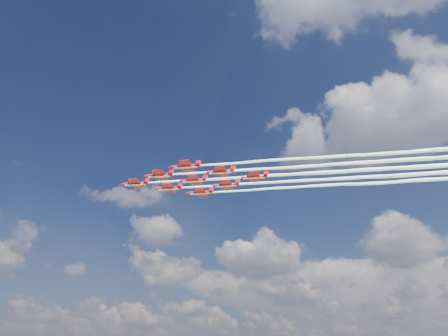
{
  "coord_description": "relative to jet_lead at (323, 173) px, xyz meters",
  "views": [
    {
      "loc": [
        97.76,
        -118.96,
        13.59
      ],
      "look_at": [
        17.9,
        -4.99,
        76.17
      ],
      "focal_mm": 35.0,
      "sensor_mm": 36.0,
      "label": 1
    }
  ],
  "objects": [
    {
      "name": "jet_lead",
      "position": [
        0.0,
        0.0,
        0.0
      ],
      "size": [
        129.85,
        66.96,
        2.85
      ],
      "rotation": [
        0.0,
        0.0,
        0.46
      ],
      "color": "red"
    },
    {
      "name": "jet_row3_centre",
      "position": [
        19.71,
        9.78,
        0.0
      ],
      "size": [
        129.85,
        66.96,
        2.85
      ],
      "rotation": [
        0.0,
        0.0,
        0.46
      ],
      "color": "red"
    },
    {
      "name": "jet_row2_port",
      "position": [
        12.64,
        -0.72,
        0.0
      ],
      "size": [
        129.85,
        66.96,
        2.85
      ],
      "rotation": [
        0.0,
        0.0,
        0.46
      ],
      "color": "red"
    },
    {
      "name": "jet_row3_port",
      "position": [
        25.27,
        -1.43,
        0.0
      ],
      "size": [
        129.85,
        66.96,
        2.85
      ],
      "rotation": [
        0.0,
        0.0,
        0.46
      ],
      "color": "red"
    },
    {
      "name": "jet_row4_starb",
      "position": [
        26.79,
        20.27,
        0.0
      ],
      "size": [
        129.85,
        66.96,
        2.85
      ],
      "rotation": [
        0.0,
        0.0,
        0.46
      ],
      "color": "red"
    },
    {
      "name": "jet_row3_starb",
      "position": [
        14.16,
        20.98,
        0.0
      ],
      "size": [
        129.85,
        66.96,
        2.85
      ],
      "rotation": [
        0.0,
        0.0,
        0.46
      ],
      "color": "red"
    },
    {
      "name": "jet_row4_port",
      "position": [
        32.35,
        9.06,
        0.0
      ],
      "size": [
        129.85,
        66.96,
        2.85
      ],
      "rotation": [
        0.0,
        0.0,
        0.46
      ],
      "color": "red"
    },
    {
      "name": "jet_row2_starb",
      "position": [
        7.08,
        10.49,
        0.0
      ],
      "size": [
        129.85,
        66.96,
        2.85
      ],
      "rotation": [
        0.0,
        0.0,
        0.46
      ],
      "color": "red"
    }
  ]
}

